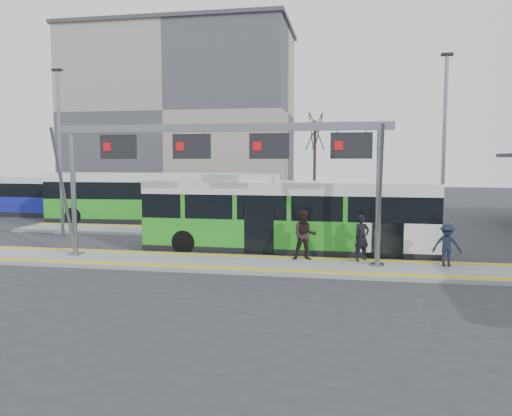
% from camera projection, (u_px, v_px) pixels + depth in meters
% --- Properties ---
extents(ground, '(120.00, 120.00, 0.00)m').
position_uv_depth(ground, '(229.00, 265.00, 18.92)').
color(ground, '#2D2D30').
rests_on(ground, ground).
extents(platform_main, '(22.00, 3.00, 0.15)m').
position_uv_depth(platform_main, '(229.00, 263.00, 18.91)').
color(platform_main, gray).
rests_on(platform_main, ground).
extents(platform_second, '(20.00, 3.00, 0.15)m').
position_uv_depth(platform_second, '(192.00, 231.00, 27.46)').
color(platform_second, gray).
rests_on(platform_second, ground).
extents(tactile_main, '(22.00, 2.65, 0.02)m').
position_uv_depth(tactile_main, '(229.00, 261.00, 18.90)').
color(tactile_main, yellow).
rests_on(tactile_main, platform_main).
extents(tactile_second, '(20.00, 0.35, 0.02)m').
position_uv_depth(tactile_second, '(198.00, 227.00, 28.58)').
color(tactile_second, yellow).
rests_on(tactile_second, platform_second).
extents(gantry, '(13.00, 1.68, 5.20)m').
position_uv_depth(gantry, '(221.00, 152.00, 18.82)').
color(gantry, slate).
rests_on(gantry, platform_main).
extents(apartment_block, '(24.50, 12.50, 18.40)m').
position_uv_depth(apartment_block, '(182.00, 113.00, 55.80)').
color(apartment_block, '#A39988').
rests_on(apartment_block, ground).
extents(hero_bus, '(12.31, 2.74, 3.37)m').
position_uv_depth(hero_bus, '(287.00, 217.00, 21.45)').
color(hero_bus, black).
rests_on(hero_bus, ground).
extents(bg_bus_green, '(12.83, 3.42, 3.17)m').
position_uv_depth(bg_bus_green, '(149.00, 198.00, 31.56)').
color(bg_bus_green, black).
rests_on(bg_bus_green, ground).
extents(bg_bus_blue, '(10.99, 3.04, 2.84)m').
position_uv_depth(bg_bus_blue, '(51.00, 197.00, 35.46)').
color(bg_bus_blue, black).
rests_on(bg_bus_blue, ground).
extents(passenger_a, '(0.77, 0.71, 1.77)m').
position_uv_depth(passenger_a, '(362.00, 238.00, 19.01)').
color(passenger_a, black).
rests_on(passenger_a, platform_main).
extents(passenger_b, '(1.02, 0.85, 1.90)m').
position_uv_depth(passenger_b, '(305.00, 235.00, 19.14)').
color(passenger_b, black).
rests_on(passenger_b, platform_main).
extents(passenger_c, '(1.02, 0.61, 1.56)m').
position_uv_depth(passenger_c, '(447.00, 245.00, 17.97)').
color(passenger_c, black).
rests_on(passenger_c, platform_main).
extents(tree_left, '(1.40, 1.40, 7.61)m').
position_uv_depth(tree_left, '(248.00, 143.00, 51.42)').
color(tree_left, '#382B21').
rests_on(tree_left, ground).
extents(tree_mid, '(1.40, 1.40, 8.87)m').
position_uv_depth(tree_mid, '(315.00, 132.00, 48.66)').
color(tree_mid, '#382B21').
rests_on(tree_mid, ground).
extents(tree_far, '(1.40, 1.40, 8.98)m').
position_uv_depth(tree_far, '(105.00, 134.00, 53.26)').
color(tree_far, '#382B21').
rests_on(tree_far, ground).
extents(lamp_west, '(0.50, 0.25, 8.59)m').
position_uv_depth(lamp_west, '(60.00, 149.00, 25.61)').
color(lamp_west, slate).
rests_on(lamp_west, ground).
extents(lamp_east, '(0.50, 0.25, 8.68)m').
position_uv_depth(lamp_east, '(444.00, 147.00, 22.35)').
color(lamp_east, slate).
rests_on(lamp_east, ground).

